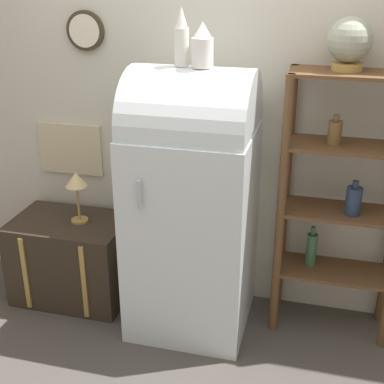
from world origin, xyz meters
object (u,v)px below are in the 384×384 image
(suitcase_trunk, at_px, (72,258))
(vase_left, at_px, (182,39))
(refrigerator, at_px, (192,199))
(desk_lamp, at_px, (77,184))
(globe, at_px, (350,42))
(vase_center, at_px, (202,46))

(suitcase_trunk, height_order, vase_left, vase_left)
(refrigerator, bearing_deg, desk_lamp, 175.16)
(vase_left, bearing_deg, desk_lamp, 174.99)
(desk_lamp, bearing_deg, globe, 4.54)
(globe, bearing_deg, vase_left, -167.63)
(vase_left, bearing_deg, vase_center, -6.26)
(globe, distance_m, vase_left, 0.86)
(suitcase_trunk, relative_size, vase_left, 2.47)
(refrigerator, height_order, vase_left, vase_left)
(globe, bearing_deg, desk_lamp, -175.46)
(refrigerator, xyz_separation_m, vase_left, (-0.06, 0.00, 0.90))
(suitcase_trunk, xyz_separation_m, vase_left, (0.78, -0.05, 1.45))
(refrigerator, relative_size, desk_lamp, 4.73)
(refrigerator, distance_m, globe, 1.20)
(globe, relative_size, desk_lamp, 0.80)
(desk_lamp, bearing_deg, suitcase_trunk, -171.18)
(refrigerator, relative_size, vase_left, 5.35)
(vase_left, bearing_deg, globe, 12.37)
(refrigerator, bearing_deg, vase_center, -9.81)
(refrigerator, distance_m, suitcase_trunk, 1.01)
(vase_left, height_order, vase_center, vase_left)
(refrigerator, relative_size, globe, 5.89)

